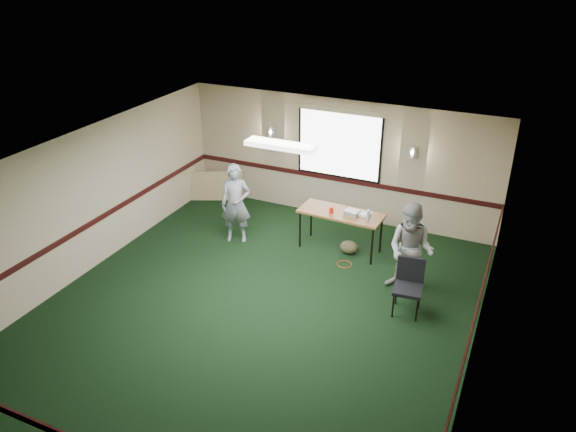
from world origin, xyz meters
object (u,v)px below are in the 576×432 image
at_px(person_left, 236,204).
at_px(person_right, 411,250).
at_px(folding_table, 341,215).
at_px(projector, 352,213).
at_px(conference_chair, 409,282).

height_order(person_left, person_right, person_right).
distance_m(folding_table, projector, 0.25).
bearing_deg(projector, conference_chair, -34.76).
bearing_deg(conference_chair, folding_table, 133.19).
relative_size(person_left, person_right, 0.98).
xyz_separation_m(folding_table, person_left, (-2.10, -0.50, 0.06)).
bearing_deg(person_right, folding_table, 159.05).
bearing_deg(person_right, person_left, -177.50).
bearing_deg(projector, person_left, -158.57).
bearing_deg(conference_chair, person_left, 159.28).
bearing_deg(person_right, projector, 155.33).
height_order(folding_table, conference_chair, conference_chair).
height_order(folding_table, person_left, person_left).
height_order(projector, person_left, person_left).
bearing_deg(folding_table, person_left, -163.66).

